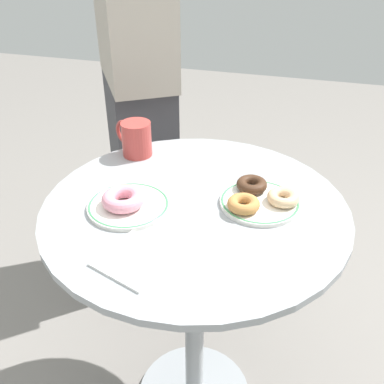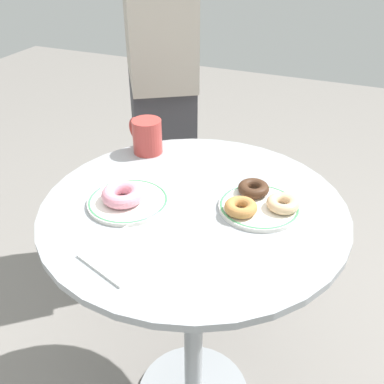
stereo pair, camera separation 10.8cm
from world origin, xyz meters
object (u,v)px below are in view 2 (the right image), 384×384
Objects in this scene: person_figure at (160,86)px; donut_pink_frosted at (123,195)px; plate_right at (259,207)px; coffee_mug at (146,136)px; donut_glazed at (283,203)px; donut_old_fashioned at (241,207)px; plate_left at (128,201)px; paper_napkin at (123,255)px; donut_chocolate at (253,188)px; cafe_table at (194,275)px.

donut_pink_frosted is at bearing -71.28° from person_figure.
plate_right is at bearing -46.83° from person_figure.
donut_pink_frosted is at bearing -160.85° from plate_right.
coffee_mug is at bearing 156.71° from plate_right.
person_figure is at bearing 136.28° from donut_glazed.
donut_pink_frosted reaches higher than donut_glazed.
plate_left is at bearing -168.26° from donut_old_fashioned.
donut_pink_frosted is (-0.01, -0.01, 0.02)m from plate_left.
plate_left is at bearing 116.46° from paper_napkin.
donut_old_fashioned is at bearing 13.05° from donut_pink_frosted.
donut_old_fashioned is at bearing -50.65° from person_figure.
donut_glazed is at bearing 30.72° from donut_old_fashioned.
cafe_table is at bearing -143.32° from donut_chocolate.
plate_left is 2.56× the size of donut_old_fashioned.
plate_left is at bearing -160.15° from cafe_table.
paper_napkin is (0.10, -0.17, -0.03)m from donut_pink_frosted.
donut_glazed is at bearing 8.50° from plate_right.
donut_chocolate reaches higher than paper_napkin.
cafe_table is 0.78m from person_figure.
donut_chocolate is (0.27, 0.14, 0.02)m from plate_left.
person_figure is (-0.23, 0.68, 0.02)m from donut_pink_frosted.
coffee_mug is (-0.23, 0.21, 0.28)m from cafe_table.
plate_right is 0.06m from donut_glazed.
coffee_mug is at bearing 111.36° from paper_napkin.
cafe_table is 4.02× the size of plate_right.
donut_chocolate is 0.38m from coffee_mug.
plate_right is 0.42m from coffee_mug.
donut_glazed is at bearing -19.78° from coffee_mug.
paper_napkin is at bearing -127.94° from plate_right.
donut_glazed is (0.20, 0.05, 0.25)m from cafe_table.
donut_chocolate is at bearing 36.68° from cafe_table.
person_figure is (-0.15, 0.41, -0.00)m from coffee_mug.
donut_chocolate is 0.05× the size of person_figure.
donut_glazed is 0.09m from donut_chocolate.
plate_left is 0.28m from coffee_mug.
donut_old_fashioned is at bearing 51.89° from paper_napkin.
donut_glazed is 0.39m from paper_napkin.
coffee_mug is 0.07× the size of person_figure.
donut_pink_frosted is 0.38m from donut_glazed.
donut_chocolate is (0.12, 0.09, 0.25)m from cafe_table.
cafe_table is 0.29m from donut_chocolate.
person_figure is (-0.39, 0.62, 0.27)m from cafe_table.
donut_old_fashioned is 0.56× the size of paper_napkin.
donut_glazed is 0.62× the size of coffee_mug.
donut_chocolate and donut_old_fashioned have the same top height.
donut_pink_frosted reaches higher than paper_napkin.
donut_glazed reaches higher than cafe_table.
plate_left is 0.32m from plate_right.
donut_chocolate is at bearing 28.06° from plate_left.
donut_pink_frosted is 0.28m from coffee_mug.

